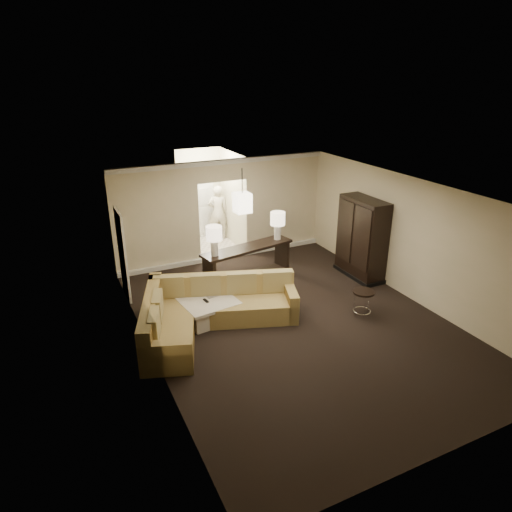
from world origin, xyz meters
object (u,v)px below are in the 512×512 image
armoire (361,240)px  drink_table (363,298)px  sectional_sofa (206,312)px  person (218,210)px  console_table (248,261)px  coffee_table (207,308)px

armoire → drink_table: 2.17m
sectional_sofa → person: bearing=85.2°
drink_table → person: person is taller
person → console_table: bearing=101.3°
coffee_table → console_table: bearing=39.9°
coffee_table → person: 5.09m
armoire → person: bearing=117.9°
coffee_table → drink_table: bearing=-23.6°
console_table → drink_table: bearing=-70.3°
sectional_sofa → console_table: bearing=63.5°
drink_table → person: (-1.03, 5.94, 0.52)m
sectional_sofa → armoire: size_ratio=1.81×
sectional_sofa → coffee_table: bearing=86.1°
sectional_sofa → drink_table: bearing=2.5°
coffee_table → console_table: 2.04m
person → sectional_sofa: bearing=86.1°
sectional_sofa → drink_table: size_ratio=6.36×
armoire → drink_table: size_ratio=3.52×
armoire → console_table: bearing=161.4°
sectional_sofa → coffee_table: (0.16, 0.38, -0.14)m
console_table → armoire: armoire is taller
sectional_sofa → console_table: (1.70, 1.67, 0.19)m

